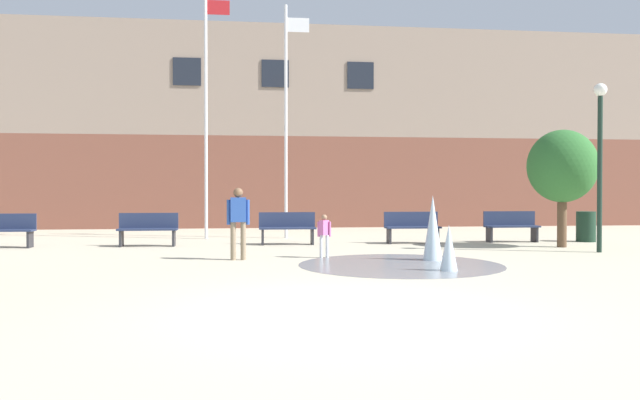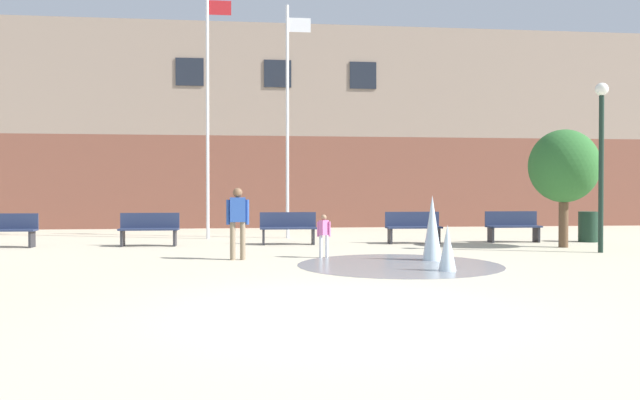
% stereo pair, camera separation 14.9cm
% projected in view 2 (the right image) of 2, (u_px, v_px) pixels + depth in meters
% --- Properties ---
extents(ground_plane, '(100.00, 100.00, 0.00)m').
position_uv_depth(ground_plane, '(336.00, 311.00, 7.92)').
color(ground_plane, '#BCB299').
extents(library_building, '(36.00, 6.05, 8.30)m').
position_uv_depth(library_building, '(275.00, 132.00, 28.21)').
color(library_building, brown).
rests_on(library_building, ground).
extents(splash_fountain, '(4.22, 4.22, 1.43)m').
position_uv_depth(splash_fountain, '(426.00, 242.00, 13.06)').
color(splash_fountain, gray).
rests_on(splash_fountain, ground).
extents(park_bench_left_of_flagpoles, '(1.60, 0.44, 0.91)m').
position_uv_depth(park_bench_left_of_flagpoles, '(6.00, 230.00, 16.70)').
color(park_bench_left_of_flagpoles, '#28282D').
rests_on(park_bench_left_of_flagpoles, ground).
extents(park_bench_center, '(1.60, 0.44, 0.91)m').
position_uv_depth(park_bench_center, '(149.00, 229.00, 17.13)').
color(park_bench_center, '#28282D').
rests_on(park_bench_center, ground).
extents(park_bench_under_right_flagpole, '(1.60, 0.44, 0.91)m').
position_uv_depth(park_bench_under_right_flagpole, '(288.00, 228.00, 17.63)').
color(park_bench_under_right_flagpole, '#28282D').
rests_on(park_bench_under_right_flagpole, ground).
extents(park_bench_near_trashcan, '(1.60, 0.44, 0.91)m').
position_uv_depth(park_bench_near_trashcan, '(413.00, 227.00, 17.98)').
color(park_bench_near_trashcan, '#28282D').
rests_on(park_bench_near_trashcan, ground).
extents(park_bench_far_right, '(1.60, 0.44, 0.91)m').
position_uv_depth(park_bench_far_right, '(513.00, 226.00, 18.41)').
color(park_bench_far_right, '#28282D').
rests_on(park_bench_far_right, ground).
extents(adult_in_red, '(0.50, 0.22, 1.59)m').
position_uv_depth(adult_in_red, '(238.00, 218.00, 13.73)').
color(adult_in_red, '#89755B').
rests_on(adult_in_red, ground).
extents(child_running, '(0.31, 0.23, 0.99)m').
position_uv_depth(child_running, '(324.00, 232.00, 14.15)').
color(child_running, silver).
rests_on(child_running, ground).
extents(flagpole_left, '(0.80, 0.10, 7.92)m').
position_uv_depth(flagpole_left, '(208.00, 106.00, 19.66)').
color(flagpole_left, silver).
rests_on(flagpole_left, ground).
extents(flagpole_right, '(0.80, 0.10, 7.45)m').
position_uv_depth(flagpole_right, '(288.00, 114.00, 19.94)').
color(flagpole_right, silver).
rests_on(flagpole_right, ground).
extents(lamp_post_right_lane, '(0.32, 0.32, 4.18)m').
position_uv_depth(lamp_post_right_lane, '(601.00, 143.00, 15.30)').
color(lamp_post_right_lane, '#192D23').
rests_on(lamp_post_right_lane, ground).
extents(trash_can, '(0.56, 0.56, 0.90)m').
position_uv_depth(trash_can, '(588.00, 227.00, 18.52)').
color(trash_can, '#193323').
rests_on(trash_can, ground).
extents(street_tree_near_building, '(1.84, 1.84, 3.17)m').
position_uv_depth(street_tree_near_building, '(564.00, 167.00, 16.71)').
color(street_tree_near_building, brown).
rests_on(street_tree_near_building, ground).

